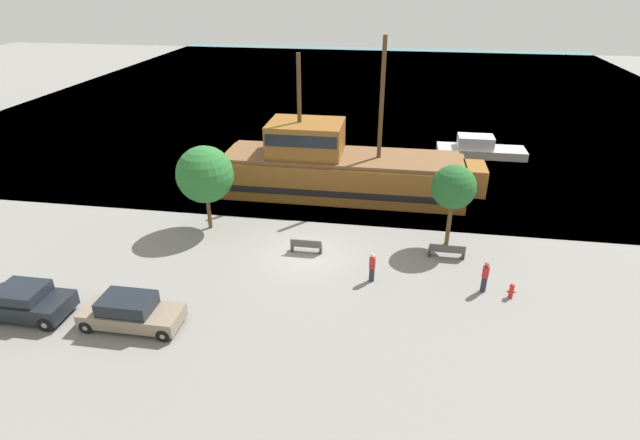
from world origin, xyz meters
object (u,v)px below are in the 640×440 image
(pirate_ship, at_px, (338,169))
(bench_promenade_west, at_px, (447,251))
(fire_hydrant, at_px, (512,290))
(bench_promenade_east, at_px, (306,246))
(parked_car_curb_mid, at_px, (26,302))
(parked_car_curb_front, at_px, (131,312))
(pedestrian_walking_far, at_px, (485,277))
(moored_boat_dockside, at_px, (479,148))
(pedestrian_walking_near, at_px, (372,267))

(pirate_ship, distance_m, bench_promenade_west, 10.70)
(fire_hydrant, bearing_deg, bench_promenade_east, 165.74)
(parked_car_curb_mid, relative_size, bench_promenade_east, 2.20)
(pirate_ship, xyz_separation_m, bench_promenade_east, (-0.70, -8.58, -1.41))
(pirate_ship, bearing_deg, bench_promenade_east, -94.70)
(pirate_ship, relative_size, bench_promenade_east, 10.29)
(parked_car_curb_front, xyz_separation_m, bench_promenade_east, (6.51, 7.56, -0.28))
(parked_car_curb_mid, bearing_deg, pedestrian_walking_far, 14.16)
(moored_boat_dockside, bearing_deg, bench_promenade_east, -122.21)
(pedestrian_walking_near, bearing_deg, bench_promenade_west, 36.78)
(bench_promenade_west, bearing_deg, parked_car_curb_front, -150.09)
(parked_car_curb_mid, bearing_deg, moored_boat_dockside, 48.39)
(moored_boat_dockside, distance_m, parked_car_curb_mid, 34.92)
(moored_boat_dockside, bearing_deg, parked_car_curb_mid, -131.61)
(parked_car_curb_front, height_order, pedestrian_walking_near, pedestrian_walking_near)
(bench_promenade_west, height_order, pedestrian_walking_near, pedestrian_walking_near)
(parked_car_curb_front, xyz_separation_m, pedestrian_walking_far, (15.84, 5.19, 0.12))
(moored_boat_dockside, bearing_deg, fire_hydrant, -92.83)
(fire_hydrant, relative_size, pedestrian_walking_far, 0.46)
(pirate_ship, relative_size, parked_car_curb_mid, 4.67)
(parked_car_curb_mid, bearing_deg, pirate_ship, 52.91)
(fire_hydrant, bearing_deg, bench_promenade_west, 130.45)
(parked_car_curb_front, bearing_deg, pedestrian_walking_near, 27.00)
(pirate_ship, bearing_deg, pedestrian_walking_far, -51.76)
(bench_promenade_east, height_order, bench_promenade_west, same)
(parked_car_curb_mid, relative_size, bench_promenade_west, 1.98)
(parked_car_curb_mid, bearing_deg, pedestrian_walking_near, 19.14)
(pedestrian_walking_near, relative_size, pedestrian_walking_far, 0.96)
(parked_car_curb_mid, distance_m, pedestrian_walking_near, 16.27)
(parked_car_curb_front, height_order, pedestrian_walking_far, pedestrian_walking_far)
(moored_boat_dockside, bearing_deg, bench_promenade_west, -102.29)
(moored_boat_dockside, relative_size, bench_promenade_east, 4.17)
(moored_boat_dockside, distance_m, parked_car_curb_front, 31.74)
(parked_car_curb_front, height_order, fire_hydrant, parked_car_curb_front)
(pirate_ship, distance_m, moored_boat_dockside, 14.80)
(parked_car_curb_mid, xyz_separation_m, pedestrian_walking_far, (20.88, 5.27, 0.08))
(bench_promenade_east, xyz_separation_m, bench_promenade_west, (7.75, 0.64, 0.01))
(bench_promenade_west, bearing_deg, pedestrian_walking_near, -143.22)
(pedestrian_walking_near, distance_m, pedestrian_walking_far, 5.52)
(parked_car_curb_mid, bearing_deg, fire_hydrant, 12.59)
(pirate_ship, height_order, moored_boat_dockside, pirate_ship)
(bench_promenade_west, bearing_deg, parked_car_curb_mid, -156.79)
(moored_boat_dockside, height_order, parked_car_curb_front, moored_boat_dockside)
(parked_car_curb_front, relative_size, fire_hydrant, 5.79)
(fire_hydrant, bearing_deg, moored_boat_dockside, 87.17)
(pirate_ship, bearing_deg, parked_car_curb_mid, -127.09)
(fire_hydrant, distance_m, pedestrian_walking_far, 1.37)
(bench_promenade_west, bearing_deg, moored_boat_dockside, 77.71)
(parked_car_curb_front, distance_m, parked_car_curb_mid, 5.04)
(pirate_ship, height_order, bench_promenade_west, pirate_ship)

